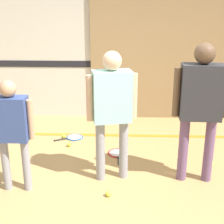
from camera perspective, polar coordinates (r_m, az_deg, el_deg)
name	(u,v)px	position (r m, az deg, el deg)	size (l,w,h in m)	color
ground_plane	(109,186)	(3.83, -0.52, -13.35)	(16.00, 16.00, 0.00)	tan
wall_back	(116,33)	(5.84, 0.67, 14.31)	(16.00, 0.07, 3.20)	beige
wall_panel	(160,59)	(5.87, 8.82, 9.63)	(2.56, 0.05, 2.28)	#93754C
floor_stripe	(114,135)	(5.22, 0.29, -4.26)	(14.40, 0.10, 0.01)	orange
person_instructor	(112,103)	(3.61, 0.00, 1.62)	(0.59, 0.33, 1.57)	gray
person_student_left	(12,125)	(3.59, -17.87, -2.22)	(0.50, 0.20, 1.30)	gray
person_student_right	(201,99)	(3.69, 15.90, 2.23)	(0.63, 0.28, 1.67)	#6B4C70
racket_spare_on_floor	(74,137)	(5.15, -7.05, -4.63)	(0.50, 0.36, 0.03)	blue
racket_second_spare	(118,154)	(4.57, 1.06, -7.60)	(0.31, 0.52, 0.03)	red
tennis_ball_near_instructor	(108,194)	(3.63, -0.75, -14.73)	(0.07, 0.07, 0.07)	#CCE038
tennis_ball_by_spare_racket	(64,136)	(5.16, -8.79, -4.41)	(0.07, 0.07, 0.07)	#CCE038
tennis_ball_stray_left	(211,163)	(4.46, 17.59, -8.90)	(0.07, 0.07, 0.07)	#CCE038
tennis_ball_stray_right	(69,145)	(4.84, -7.84, -5.92)	(0.07, 0.07, 0.07)	#CCE038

